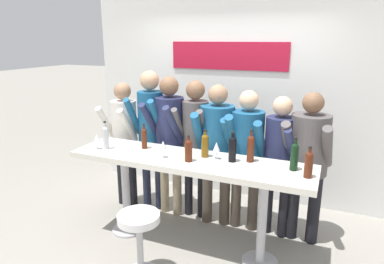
{
  "coord_description": "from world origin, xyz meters",
  "views": [
    {
      "loc": [
        1.3,
        -2.98,
        2.17
      ],
      "look_at": [
        0.0,
        0.09,
        1.25
      ],
      "focal_mm": 32.0,
      "sensor_mm": 36.0,
      "label": 1
    }
  ],
  "objects": [
    {
      "name": "wine_bottle_5",
      "position": [
        0.04,
        -0.08,
        1.12
      ],
      "size": [
        0.08,
        0.08,
        0.26
      ],
      "color": "#4C1E0F",
      "rests_on": "tasting_table"
    },
    {
      "name": "wine_bottle_6",
      "position": [
        1.02,
        0.08,
        1.14
      ],
      "size": [
        0.07,
        0.07,
        0.31
      ],
      "color": "black",
      "rests_on": "tasting_table"
    },
    {
      "name": "wine_glass_2",
      "position": [
        0.27,
        0.09,
        1.13
      ],
      "size": [
        0.07,
        0.07,
        0.18
      ],
      "color": "silver",
      "rests_on": "tasting_table"
    },
    {
      "name": "person_left",
      "position": [
        -0.78,
        0.61,
        1.13
      ],
      "size": [
        0.42,
        0.55,
        1.8
      ],
      "rotation": [
        0.0,
        0.0,
        0.09
      ],
      "color": "#23283D",
      "rests_on": "ground_plane"
    },
    {
      "name": "wine_bottle_2",
      "position": [
        0.14,
        0.11,
        1.13
      ],
      "size": [
        0.07,
        0.07,
        0.28
      ],
      "color": "brown",
      "rests_on": "tasting_table"
    },
    {
      "name": "wine_glass_1",
      "position": [
        -1.03,
        -0.12,
        1.13
      ],
      "size": [
        0.07,
        0.07,
        0.18
      ],
      "color": "silver",
      "rests_on": "tasting_table"
    },
    {
      "name": "person_far_left",
      "position": [
        -1.14,
        0.56,
        1.03
      ],
      "size": [
        0.39,
        0.5,
        1.64
      ],
      "rotation": [
        0.0,
        0.0,
        0.02
      ],
      "color": "black",
      "rests_on": "ground_plane"
    },
    {
      "name": "tasting_table",
      "position": [
        -0.0,
        0.0,
        0.86
      ],
      "size": [
        2.5,
        0.62,
        1.0
      ],
      "color": "silver",
      "rests_on": "ground_plane"
    },
    {
      "name": "person_far_right",
      "position": [
        0.81,
        0.59,
        0.99
      ],
      "size": [
        0.44,
        0.54,
        1.59
      ],
      "rotation": [
        0.0,
        0.0,
        -0.16
      ],
      "color": "black",
      "rests_on": "ground_plane"
    },
    {
      "name": "person_right",
      "position": [
        0.45,
        0.59,
        1.01
      ],
      "size": [
        0.44,
        0.53,
        1.63
      ],
      "rotation": [
        0.0,
        0.0,
        -0.01
      ],
      "color": "#473D33",
      "rests_on": "ground_plane"
    },
    {
      "name": "bar_stool",
      "position": [
        -0.2,
        -0.65,
        0.44
      ],
      "size": [
        0.4,
        0.4,
        0.66
      ],
      "color": "#B2B2B7",
      "rests_on": "ground_plane"
    },
    {
      "name": "person_center_left",
      "position": [
        -0.5,
        0.57,
        1.09
      ],
      "size": [
        0.45,
        0.57,
        1.74
      ],
      "rotation": [
        0.0,
        0.0,
        -0.11
      ],
      "color": "gray",
      "rests_on": "ground_plane"
    },
    {
      "name": "person_center",
      "position": [
        -0.19,
        0.64,
        1.07
      ],
      "size": [
        0.39,
        0.52,
        1.7
      ],
      "rotation": [
        0.0,
        0.0,
        0.07
      ],
      "color": "black",
      "rests_on": "ground_plane"
    },
    {
      "name": "back_wall",
      "position": [
        -0.0,
        1.51,
        1.43
      ],
      "size": [
        4.1,
        0.12,
        2.86
      ],
      "color": "silver",
      "rests_on": "ground_plane"
    },
    {
      "name": "wine_glass_0",
      "position": [
        -0.24,
        -0.08,
        1.13
      ],
      "size": [
        0.07,
        0.07,
        0.18
      ],
      "color": "silver",
      "rests_on": "tasting_table"
    },
    {
      "name": "person_rightmost",
      "position": [
        1.1,
        0.59,
        1.01
      ],
      "size": [
        0.51,
        0.58,
        1.65
      ],
      "rotation": [
        0.0,
        0.0,
        -0.09
      ],
      "color": "black",
      "rests_on": "ground_plane"
    },
    {
      "name": "ground_plane",
      "position": [
        0.0,
        0.0,
        0.0
      ],
      "size": [
        40.0,
        40.0,
        0.0
      ],
      "primitive_type": "plane",
      "color": "gray"
    },
    {
      "name": "wine_bottle_7",
      "position": [
        0.43,
        0.08,
        1.14
      ],
      "size": [
        0.07,
        0.07,
        0.3
      ],
      "color": "black",
      "rests_on": "tasting_table"
    },
    {
      "name": "wine_bottle_0",
      "position": [
        -0.94,
        -0.07,
        1.14
      ],
      "size": [
        0.06,
        0.06,
        0.31
      ],
      "color": "#B7BCC1",
      "rests_on": "tasting_table"
    },
    {
      "name": "wine_bottle_4",
      "position": [
        0.6,
        0.15,
        1.15
      ],
      "size": [
        0.07,
        0.07,
        0.32
      ],
      "color": "#4C1E0F",
      "rests_on": "tasting_table"
    },
    {
      "name": "person_center_right",
      "position": [
        0.11,
        0.57,
        1.03
      ],
      "size": [
        0.5,
        0.59,
        1.68
      ],
      "rotation": [
        0.0,
        0.0,
        0.11
      ],
      "color": "#473D33",
      "rests_on": "ground_plane"
    },
    {
      "name": "wine_bottle_1",
      "position": [
        1.15,
        -0.05,
        1.13
      ],
      "size": [
        0.07,
        0.07,
        0.28
      ],
      "color": "#4C1E0F",
      "rests_on": "tasting_table"
    },
    {
      "name": "wine_bottle_3",
      "position": [
        -0.57,
        0.1,
        1.13
      ],
      "size": [
        0.06,
        0.06,
        0.28
      ],
      "color": "#4C1E0F",
      "rests_on": "tasting_table"
    }
  ]
}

